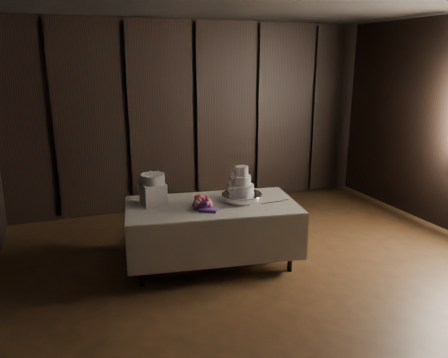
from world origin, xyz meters
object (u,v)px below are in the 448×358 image
small_cake (153,179)px  cake_stand (242,198)px  display_table (212,231)px  bouquet (200,203)px  box_pedestal (153,194)px  wedding_cake (241,184)px

small_cake → cake_stand: bearing=-14.9°
display_table → bouquet: bearing=-139.3°
bouquet → box_pedestal: 0.59m
bouquet → wedding_cake: bearing=7.9°
cake_stand → bouquet: 0.55m
display_table → cake_stand: cake_stand is taller
box_pedestal → small_cake: size_ratio=0.94×
cake_stand → box_pedestal: 1.05m
display_table → box_pedestal: (-0.64, 0.25, 0.47)m
bouquet → display_table: bearing=31.6°
cake_stand → display_table: bearing=176.6°
display_table → cake_stand: 0.54m
box_pedestal → display_table: bearing=-21.0°
wedding_cake → bouquet: size_ratio=0.82×
wedding_cake → small_cake: 1.03m
cake_stand → wedding_cake: wedding_cake is taller
bouquet → box_pedestal: box_pedestal is taller
cake_stand → bouquet: (-0.55, -0.09, 0.02)m
wedding_cake → small_cake: size_ratio=1.22×
display_table → small_cake: small_cake is taller
small_cake → display_table: bearing=-21.0°
cake_stand → box_pedestal: bearing=165.1°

